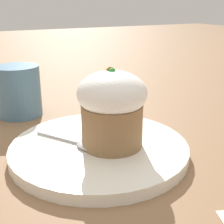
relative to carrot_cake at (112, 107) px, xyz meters
The scene contains 5 objects.
ground_plane 0.07m from the carrot_cake, 48.66° to the left, with size 4.00×4.00×0.00m, color #846042.
dessert_plate 0.06m from the carrot_cake, 48.66° to the left, with size 0.24×0.24×0.01m.
carrot_cake is the anchor object (origin of this frame).
spoon 0.06m from the carrot_cake, 64.59° to the left, with size 0.11×0.08×0.01m.
coffee_cup 0.23m from the carrot_cake, 18.55° to the left, with size 0.11×0.08×0.09m.
Camera 1 is at (-0.35, 0.16, 0.20)m, focal length 50.00 mm.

